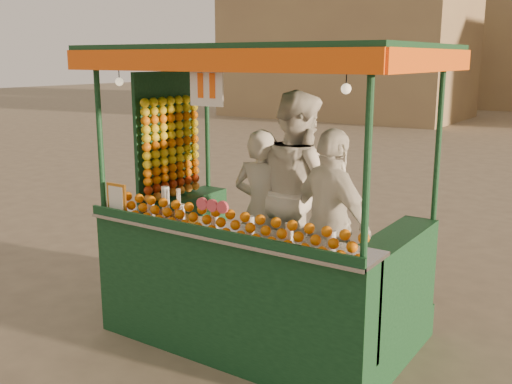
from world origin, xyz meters
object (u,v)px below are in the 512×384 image
Objects in this scene: juice_cart at (252,248)px; vendor_left at (262,211)px; vendor_middle at (298,192)px; vendor_right at (331,224)px.

juice_cart is 0.49m from vendor_left.
vendor_middle reaches higher than vendor_right.
vendor_right is (0.84, -0.18, 0.04)m from vendor_left.
vendor_right is (0.55, -0.37, -0.14)m from vendor_middle.
vendor_middle is 1.17× the size of vendor_right.
juice_cart reaches higher than vendor_middle.
juice_cart is at bearing 43.03° from vendor_right.
juice_cart is 0.74m from vendor_middle.
vendor_middle reaches higher than vendor_left.
vendor_left is 0.81× the size of vendor_middle.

